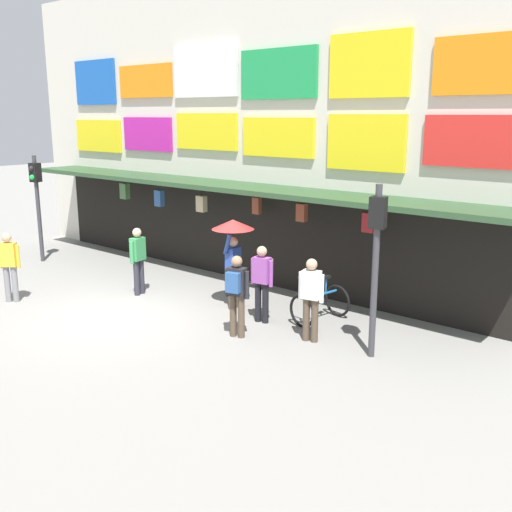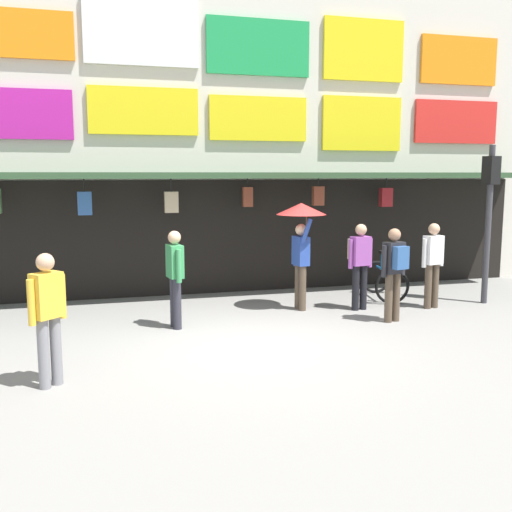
{
  "view_description": "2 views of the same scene",
  "coord_description": "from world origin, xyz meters",
  "px_view_note": "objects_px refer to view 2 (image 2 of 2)",
  "views": [
    {
      "loc": [
        10.33,
        -7.66,
        4.37
      ],
      "look_at": [
        1.96,
        2.27,
        1.25
      ],
      "focal_mm": 41.4,
      "sensor_mm": 36.0,
      "label": 1
    },
    {
      "loc": [
        -2.16,
        -8.41,
        2.63
      ],
      "look_at": [
        0.47,
        1.33,
        1.19
      ],
      "focal_mm": 40.32,
      "sensor_mm": 36.0,
      "label": 2
    }
  ],
  "objects_px": {
    "pedestrian_in_green": "(359,260)",
    "pedestrian_in_yellow": "(175,274)",
    "pedestrian_with_umbrella": "(301,226)",
    "pedestrian_in_purple": "(394,268)",
    "pedestrian_in_white": "(48,312)",
    "pedestrian_in_red": "(433,261)",
    "traffic_light_far": "(489,199)",
    "bicycle_parked": "(384,280)"
  },
  "relations": [
    {
      "from": "pedestrian_in_white",
      "to": "pedestrian_in_yellow",
      "type": "height_order",
      "value": "same"
    },
    {
      "from": "traffic_light_far",
      "to": "pedestrian_in_green",
      "type": "xyz_separation_m",
      "value": [
        -2.74,
        0.13,
        -1.16
      ]
    },
    {
      "from": "bicycle_parked",
      "to": "pedestrian_with_umbrella",
      "type": "height_order",
      "value": "pedestrian_with_umbrella"
    },
    {
      "from": "bicycle_parked",
      "to": "pedestrian_in_purple",
      "type": "distance_m",
      "value": 2.07
    },
    {
      "from": "pedestrian_with_umbrella",
      "to": "pedestrian_in_purple",
      "type": "height_order",
      "value": "pedestrian_with_umbrella"
    },
    {
      "from": "pedestrian_in_white",
      "to": "pedestrian_with_umbrella",
      "type": "distance_m",
      "value": 5.39
    },
    {
      "from": "pedestrian_in_yellow",
      "to": "pedestrian_with_umbrella",
      "type": "bearing_deg",
      "value": 15.91
    },
    {
      "from": "traffic_light_far",
      "to": "pedestrian_in_yellow",
      "type": "relative_size",
      "value": 1.9
    },
    {
      "from": "pedestrian_in_white",
      "to": "pedestrian_in_red",
      "type": "relative_size",
      "value": 1.0
    },
    {
      "from": "pedestrian_in_green",
      "to": "pedestrian_in_red",
      "type": "height_order",
      "value": "same"
    },
    {
      "from": "pedestrian_with_umbrella",
      "to": "pedestrian_in_yellow",
      "type": "xyz_separation_m",
      "value": [
        -2.52,
        -0.72,
        -0.69
      ]
    },
    {
      "from": "bicycle_parked",
      "to": "pedestrian_in_yellow",
      "type": "relative_size",
      "value": 0.75
    },
    {
      "from": "pedestrian_in_red",
      "to": "pedestrian_in_white",
      "type": "bearing_deg",
      "value": -159.98
    },
    {
      "from": "pedestrian_with_umbrella",
      "to": "pedestrian_in_red",
      "type": "height_order",
      "value": "pedestrian_with_umbrella"
    },
    {
      "from": "pedestrian_in_white",
      "to": "pedestrian_in_yellow",
      "type": "relative_size",
      "value": 1.0
    },
    {
      "from": "pedestrian_in_red",
      "to": "pedestrian_in_yellow",
      "type": "relative_size",
      "value": 1.0
    },
    {
      "from": "pedestrian_with_umbrella",
      "to": "pedestrian_in_red",
      "type": "relative_size",
      "value": 1.24
    },
    {
      "from": "pedestrian_in_red",
      "to": "pedestrian_in_yellow",
      "type": "xyz_separation_m",
      "value": [
        -5.06,
        -0.17,
        0.0
      ]
    },
    {
      "from": "traffic_light_far",
      "to": "bicycle_parked",
      "type": "relative_size",
      "value": 2.53
    },
    {
      "from": "traffic_light_far",
      "to": "pedestrian_in_yellow",
      "type": "bearing_deg",
      "value": -177.37
    },
    {
      "from": "pedestrian_in_green",
      "to": "pedestrian_in_yellow",
      "type": "distance_m",
      "value": 3.64
    },
    {
      "from": "pedestrian_with_umbrella",
      "to": "pedestrian_in_purple",
      "type": "distance_m",
      "value": 1.96
    },
    {
      "from": "pedestrian_in_purple",
      "to": "bicycle_parked",
      "type": "bearing_deg",
      "value": 67.3
    },
    {
      "from": "traffic_light_far",
      "to": "pedestrian_with_umbrella",
      "type": "xyz_separation_m",
      "value": [
        -3.84,
        0.43,
        -0.5
      ]
    },
    {
      "from": "traffic_light_far",
      "to": "pedestrian_in_green",
      "type": "bearing_deg",
      "value": 177.18
    },
    {
      "from": "pedestrian_in_red",
      "to": "pedestrian_in_green",
      "type": "bearing_deg",
      "value": 169.86
    },
    {
      "from": "bicycle_parked",
      "to": "pedestrian_in_green",
      "type": "height_order",
      "value": "pedestrian_in_green"
    },
    {
      "from": "bicycle_parked",
      "to": "pedestrian_in_white",
      "type": "relative_size",
      "value": 0.75
    },
    {
      "from": "pedestrian_in_white",
      "to": "pedestrian_in_yellow",
      "type": "bearing_deg",
      "value": 51.71
    },
    {
      "from": "traffic_light_far",
      "to": "pedestrian_in_yellow",
      "type": "xyz_separation_m",
      "value": [
        -6.36,
        -0.29,
        -1.19
      ]
    },
    {
      "from": "bicycle_parked",
      "to": "pedestrian_with_umbrella",
      "type": "xyz_separation_m",
      "value": [
        -2.05,
        -0.51,
        1.25
      ]
    },
    {
      "from": "bicycle_parked",
      "to": "pedestrian_in_green",
      "type": "bearing_deg",
      "value": -140.05
    },
    {
      "from": "traffic_light_far",
      "to": "pedestrian_in_red",
      "type": "relative_size",
      "value": 1.9
    },
    {
      "from": "pedestrian_with_umbrella",
      "to": "pedestrian_in_purple",
      "type": "xyz_separation_m",
      "value": [
        1.29,
        -1.32,
        -0.66
      ]
    },
    {
      "from": "pedestrian_in_white",
      "to": "pedestrian_in_red",
      "type": "bearing_deg",
      "value": 20.02
    },
    {
      "from": "pedestrian_in_green",
      "to": "pedestrian_in_purple",
      "type": "height_order",
      "value": "same"
    },
    {
      "from": "traffic_light_far",
      "to": "pedestrian_with_umbrella",
      "type": "height_order",
      "value": "traffic_light_far"
    },
    {
      "from": "pedestrian_in_white",
      "to": "pedestrian_with_umbrella",
      "type": "relative_size",
      "value": 0.81
    },
    {
      "from": "pedestrian_in_purple",
      "to": "pedestrian_in_red",
      "type": "height_order",
      "value": "same"
    },
    {
      "from": "pedestrian_in_purple",
      "to": "pedestrian_in_red",
      "type": "distance_m",
      "value": 1.48
    },
    {
      "from": "pedestrian_with_umbrella",
      "to": "pedestrian_in_green",
      "type": "distance_m",
      "value": 1.32
    },
    {
      "from": "pedestrian_in_white",
      "to": "pedestrian_in_red",
      "type": "distance_m",
      "value": 7.36
    }
  ]
}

